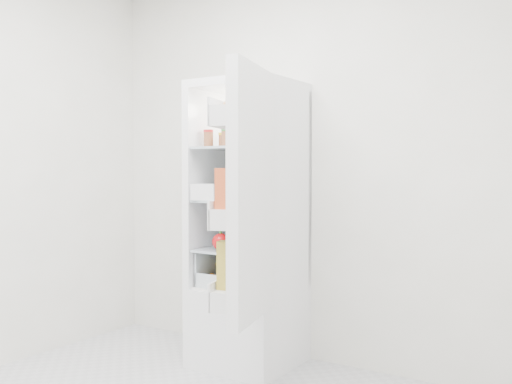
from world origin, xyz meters
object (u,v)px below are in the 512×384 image
Objects in this scene: refrigerator at (252,260)px; fridge_door at (247,199)px; red_cabbage at (267,235)px; mushroom_bowl at (235,239)px.

refrigerator is 0.85m from fridge_door.
red_cabbage is at bearing 8.82° from fridge_door.
refrigerator reaches higher than fridge_door.
red_cabbage is at bearing 36.79° from refrigerator.
mushroom_bowl is 0.92m from fridge_door.
fridge_door is (0.54, -0.67, 0.31)m from mushroom_bowl.
refrigerator is 11.52× the size of red_cabbage.
red_cabbage reaches higher than mushroom_bowl.
fridge_door is at bearing -50.96° from mushroom_bowl.
red_cabbage is 0.12× the size of fridge_door.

